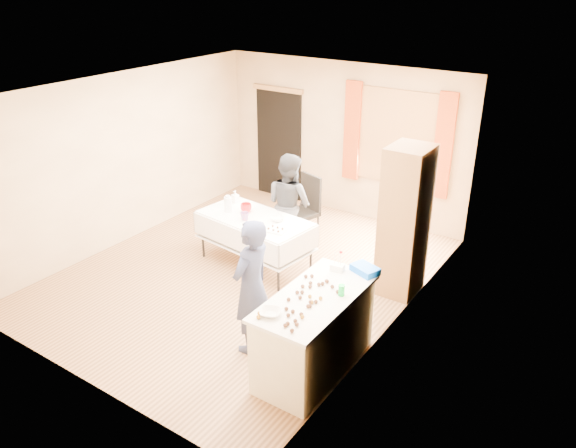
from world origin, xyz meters
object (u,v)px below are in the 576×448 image
Objects in this scene: girl at (251,287)px; counter at (315,333)px; cabinet at (404,222)px; chair at (302,222)px; woman at (289,204)px; party_table at (255,237)px.

counter is at bearing 94.95° from girl.
cabinet reaches higher than counter.
woman is at bearing -71.61° from chair.
girl reaches higher than woman.
chair is at bearing -77.24° from woman.
party_table is 1.64× the size of chair.
cabinet reaches higher than party_table.
girl is at bearing -112.72° from cabinet.
girl is (1.15, -1.59, 0.35)m from party_table.
woman is at bearing 175.76° from cabinet.
cabinet is 1.27× the size of girl.
cabinet is 2.08m from chair.
girl is (-0.78, -0.07, 0.34)m from counter.
woman reaches higher than chair.
party_table is at bearing 87.28° from woman.
woman is (0.16, 0.64, 0.33)m from party_table.
woman reaches higher than party_table.
girl is at bearing -47.13° from party_table.
woman is at bearing -156.17° from girl.
chair is at bearing -159.21° from girl.
counter is 0.96× the size of girl.
chair is at bearing 88.98° from party_table.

